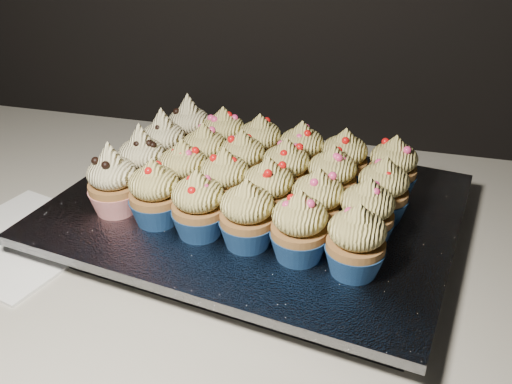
# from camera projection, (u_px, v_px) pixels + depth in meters

# --- Properties ---
(worktop) EXTENTS (2.44, 0.64, 0.04)m
(worktop) POSITION_uv_depth(u_px,v_px,m) (98.00, 219.00, 0.79)
(worktop) COLOR beige
(worktop) RESTS_ON cabinet
(napkin) EXTENTS (0.22, 0.22, 0.00)m
(napkin) POSITION_uv_depth(u_px,v_px,m) (22.00, 240.00, 0.71)
(napkin) COLOR white
(napkin) RESTS_ON worktop
(baking_tray) EXTENTS (0.50, 0.41, 0.02)m
(baking_tray) POSITION_uv_depth(u_px,v_px,m) (256.00, 218.00, 0.74)
(baking_tray) COLOR black
(baking_tray) RESTS_ON worktop
(foil_lining) EXTENTS (0.54, 0.45, 0.01)m
(foil_lining) POSITION_uv_depth(u_px,v_px,m) (256.00, 207.00, 0.73)
(foil_lining) COLOR silver
(foil_lining) RESTS_ON baking_tray
(cupcake_0) EXTENTS (0.06, 0.06, 0.10)m
(cupcake_0) POSITION_uv_depth(u_px,v_px,m) (113.00, 182.00, 0.69)
(cupcake_0) COLOR red
(cupcake_0) RESTS_ON foil_lining
(cupcake_1) EXTENTS (0.06, 0.06, 0.08)m
(cupcake_1) POSITION_uv_depth(u_px,v_px,m) (155.00, 194.00, 0.67)
(cupcake_1) COLOR navy
(cupcake_1) RESTS_ON foil_lining
(cupcake_2) EXTENTS (0.06, 0.06, 0.08)m
(cupcake_2) POSITION_uv_depth(u_px,v_px,m) (198.00, 206.00, 0.65)
(cupcake_2) COLOR navy
(cupcake_2) RESTS_ON foil_lining
(cupcake_3) EXTENTS (0.06, 0.06, 0.08)m
(cupcake_3) POSITION_uv_depth(u_px,v_px,m) (247.00, 216.00, 0.63)
(cupcake_3) COLOR navy
(cupcake_3) RESTS_ON foil_lining
(cupcake_4) EXTENTS (0.06, 0.06, 0.08)m
(cupcake_4) POSITION_uv_depth(u_px,v_px,m) (299.00, 228.00, 0.61)
(cupcake_4) COLOR navy
(cupcake_4) RESTS_ON foil_lining
(cupcake_5) EXTENTS (0.06, 0.06, 0.08)m
(cupcake_5) POSITION_uv_depth(u_px,v_px,m) (356.00, 242.00, 0.58)
(cupcake_5) COLOR navy
(cupcake_5) RESTS_ON foil_lining
(cupcake_6) EXTENTS (0.06, 0.06, 0.10)m
(cupcake_6) POSITION_uv_depth(u_px,v_px,m) (143.00, 162.00, 0.74)
(cupcake_6) COLOR red
(cupcake_6) RESTS_ON foil_lining
(cupcake_7) EXTENTS (0.06, 0.06, 0.08)m
(cupcake_7) POSITION_uv_depth(u_px,v_px,m) (184.00, 173.00, 0.72)
(cupcake_7) COLOR navy
(cupcake_7) RESTS_ON foil_lining
(cupcake_8) EXTENTS (0.06, 0.06, 0.08)m
(cupcake_8) POSITION_uv_depth(u_px,v_px,m) (225.00, 182.00, 0.70)
(cupcake_8) COLOR navy
(cupcake_8) RESTS_ON foil_lining
(cupcake_9) EXTENTS (0.06, 0.06, 0.08)m
(cupcake_9) POSITION_uv_depth(u_px,v_px,m) (268.00, 192.00, 0.67)
(cupcake_9) COLOR navy
(cupcake_9) RESTS_ON foil_lining
(cupcake_10) EXTENTS (0.06, 0.06, 0.08)m
(cupcake_10) POSITION_uv_depth(u_px,v_px,m) (317.00, 204.00, 0.65)
(cupcake_10) COLOR navy
(cupcake_10) RESTS_ON foil_lining
(cupcake_11) EXTENTS (0.06, 0.06, 0.08)m
(cupcake_11) POSITION_uv_depth(u_px,v_px,m) (366.00, 214.00, 0.63)
(cupcake_11) COLOR navy
(cupcake_11) RESTS_ON foil_lining
(cupcake_12) EXTENTS (0.06, 0.06, 0.10)m
(cupcake_12) POSITION_uv_depth(u_px,v_px,m) (164.00, 145.00, 0.78)
(cupcake_12) COLOR red
(cupcake_12) RESTS_ON foil_lining
(cupcake_13) EXTENTS (0.06, 0.06, 0.08)m
(cupcake_13) POSITION_uv_depth(u_px,v_px,m) (205.00, 155.00, 0.76)
(cupcake_13) COLOR navy
(cupcake_13) RESTS_ON foil_lining
(cupcake_14) EXTENTS (0.06, 0.06, 0.08)m
(cupcake_14) POSITION_uv_depth(u_px,v_px,m) (242.00, 162.00, 0.74)
(cupcake_14) COLOR navy
(cupcake_14) RESTS_ON foil_lining
(cupcake_15) EXTENTS (0.06, 0.06, 0.08)m
(cupcake_15) POSITION_uv_depth(u_px,v_px,m) (286.00, 171.00, 0.72)
(cupcake_15) COLOR navy
(cupcake_15) RESTS_ON foil_lining
(cupcake_16) EXTENTS (0.06, 0.06, 0.08)m
(cupcake_16) POSITION_uv_depth(u_px,v_px,m) (332.00, 179.00, 0.70)
(cupcake_16) COLOR navy
(cupcake_16) RESTS_ON foil_lining
(cupcake_17) EXTENTS (0.06, 0.06, 0.08)m
(cupcake_17) POSITION_uv_depth(u_px,v_px,m) (383.00, 191.00, 0.68)
(cupcake_17) COLOR navy
(cupcake_17) RESTS_ON foil_lining
(cupcake_18) EXTENTS (0.06, 0.06, 0.10)m
(cupcake_18) POSITION_uv_depth(u_px,v_px,m) (189.00, 129.00, 0.83)
(cupcake_18) COLOR red
(cupcake_18) RESTS_ON foil_lining
(cupcake_19) EXTENTS (0.06, 0.06, 0.08)m
(cupcake_19) POSITION_uv_depth(u_px,v_px,m) (224.00, 137.00, 0.81)
(cupcake_19) COLOR navy
(cupcake_19) RESTS_ON foil_lining
(cupcake_20) EXTENTS (0.06, 0.06, 0.08)m
(cupcake_20) POSITION_uv_depth(u_px,v_px,m) (260.00, 145.00, 0.79)
(cupcake_20) COLOR navy
(cupcake_20) RESTS_ON foil_lining
(cupcake_21) EXTENTS (0.06, 0.06, 0.08)m
(cupcake_21) POSITION_uv_depth(u_px,v_px,m) (301.00, 153.00, 0.77)
(cupcake_21) COLOR navy
(cupcake_21) RESTS_ON foil_lining
(cupcake_22) EXTENTS (0.06, 0.06, 0.08)m
(cupcake_22) POSITION_uv_depth(u_px,v_px,m) (344.00, 161.00, 0.75)
(cupcake_22) COLOR navy
(cupcake_22) RESTS_ON foil_lining
(cupcake_23) EXTENTS (0.06, 0.06, 0.08)m
(cupcake_23) POSITION_uv_depth(u_px,v_px,m) (393.00, 169.00, 0.73)
(cupcake_23) COLOR navy
(cupcake_23) RESTS_ON foil_lining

